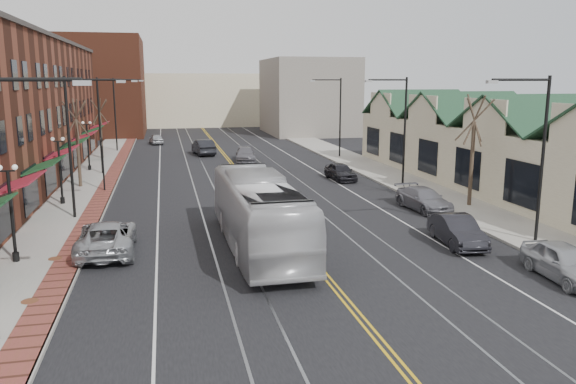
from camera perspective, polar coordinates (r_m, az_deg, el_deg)
name	(u,v)px	position (r m, az deg, el deg)	size (l,w,h in m)	color
ground	(354,311)	(20.19, 6.74, -11.92)	(160.00, 160.00, 0.00)	black
sidewalk_left	(76,204)	(38.73, -20.73, -1.14)	(4.00, 120.00, 0.15)	gray
sidewalk_right	(420,189)	(42.41, 13.27, 0.33)	(4.00, 120.00, 0.15)	gray
building_right	(495,156)	(44.99, 20.32, 3.41)	(8.00, 36.00, 4.60)	beige
backdrop_left	(94,86)	(88.03, -19.11, 10.09)	(14.00, 18.00, 14.00)	#612C1B
backdrop_mid	(199,100)	(102.73, -9.07, 9.26)	(22.00, 14.00, 9.00)	beige
backdrop_right	(308,97)	(85.21, 2.03, 9.67)	(12.00, 16.00, 11.00)	slate
streetlight_l_1	(77,133)	(33.95, -20.65, 5.67)	(3.33, 0.25, 8.00)	black
streetlight_l_2	(105,115)	(49.80, -18.12, 7.41)	(3.33, 0.25, 8.00)	black
streetlight_l_3	(119,107)	(65.73, -16.80, 8.30)	(3.33, 0.25, 8.00)	black
streetlight_r_0	(536,142)	(29.30, 23.87, 4.65)	(3.33, 0.25, 8.00)	black
streetlight_r_1	(400,120)	(43.19, 11.26, 7.23)	(3.33, 0.25, 8.00)	black
streetlight_r_2	(336,109)	(58.18, 4.91, 8.40)	(3.33, 0.25, 8.00)	black
lamppost_l_1	(12,216)	(26.94, -26.25, -2.17)	(0.84, 0.28, 4.27)	black
lamppost_l_2	(60,172)	(38.49, -22.12, 1.91)	(0.84, 0.28, 4.27)	black
lamppost_l_3	(88,147)	(52.22, -19.64, 4.35)	(0.84, 0.28, 4.27)	black
tree_left_near	(77,141)	(44.16, -20.61, 4.84)	(1.78, 1.37, 6.48)	#382B21
tree_left_far	(101,127)	(59.99, -18.51, 6.28)	(1.66, 1.28, 6.02)	#382B21
tree_right_mid	(473,148)	(36.87, 18.25, 4.23)	(1.90, 1.46, 6.93)	#382B21
manhole_mid	(30,301)	(22.47, -24.76, -10.03)	(0.60, 0.60, 0.02)	#592D19
manhole_far	(55,259)	(27.10, -22.57, -6.26)	(0.60, 0.60, 0.02)	#592D19
traffic_signal	(103,160)	(42.09, -18.31, 3.11)	(0.18, 0.15, 3.80)	black
transit_bus	(259,213)	(26.67, -2.97, -2.13)	(2.93, 12.50, 3.48)	silver
parked_suv	(107,237)	(27.45, -17.93, -4.40)	(2.54, 5.51, 1.53)	#A8AAAF
parked_car_a	(565,262)	(25.32, 26.30, -6.40)	(1.76, 4.37, 1.49)	#A8AAAF
parked_car_b	(457,231)	(28.65, 16.79, -3.77)	(1.53, 4.38, 1.44)	black
parked_car_c	(424,199)	(35.71, 13.64, -0.72)	(1.92, 4.73, 1.37)	slate
parked_car_d	(340,172)	(45.37, 5.35, 2.08)	(1.65, 4.10, 1.40)	black
distant_car_left	(203,147)	(61.26, -8.58, 4.52)	(1.75, 5.02, 1.65)	black
distant_car_right	(245,154)	(56.07, -4.35, 3.85)	(1.91, 4.71, 1.37)	slate
distant_car_far	(156,139)	(72.67, -13.24, 5.25)	(1.51, 3.76, 1.28)	#A3A5AA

